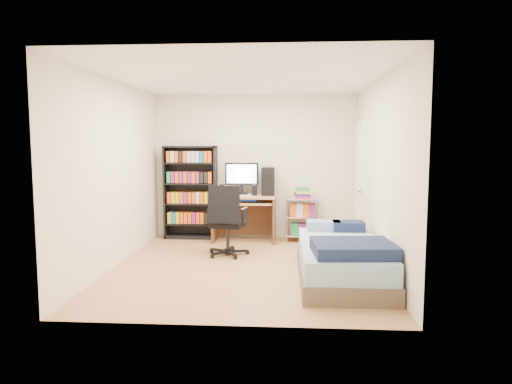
# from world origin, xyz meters

# --- Properties ---
(room) EXTENTS (3.58, 4.08, 2.58)m
(room) POSITION_xyz_m (0.00, 0.00, 1.25)
(room) COLOR #AD7C56
(room) RESTS_ON ground
(media_shelf) EXTENTS (0.91, 0.30, 1.68)m
(media_shelf) POSITION_xyz_m (-1.12, 1.84, 0.83)
(media_shelf) COLOR black
(media_shelf) RESTS_ON room
(computer_desk) EXTENTS (1.06, 0.61, 1.33)m
(computer_desk) POSITION_xyz_m (-0.05, 1.70, 0.72)
(computer_desk) COLOR tan
(computer_desk) RESTS_ON room
(office_chair) EXTENTS (0.70, 0.70, 1.05)m
(office_chair) POSITION_xyz_m (-0.32, 0.61, 0.34)
(office_chair) COLOR black
(office_chair) RESTS_ON room
(wire_cart) EXTENTS (0.59, 0.44, 0.91)m
(wire_cart) POSITION_xyz_m (0.83, 1.73, 0.59)
(wire_cart) COLOR silver
(wire_cart) RESTS_ON room
(bed) EXTENTS (1.02, 2.04, 0.58)m
(bed) POSITION_xyz_m (1.23, -0.49, 0.26)
(bed) COLOR brown
(bed) RESTS_ON room
(door) EXTENTS (0.12, 0.80, 2.00)m
(door) POSITION_xyz_m (1.72, 1.35, 1.00)
(door) COLOR white
(door) RESTS_ON room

